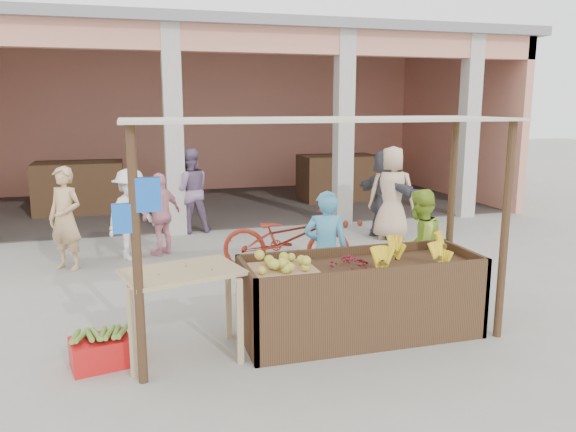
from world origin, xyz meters
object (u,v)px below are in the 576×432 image
object	(u,v)px
side_table	(183,284)
vendor_blue	(326,247)
fruit_stall	(361,301)
motorcycle	(286,237)
vendor_green	(419,243)
red_crate	(101,352)

from	to	relation	value
side_table	vendor_blue	distance (m)	2.02
side_table	vendor_blue	bearing A→B (deg)	11.18
vendor_blue	fruit_stall	bearing A→B (deg)	118.65
motorcycle	fruit_stall	bearing A→B (deg)	-157.75
side_table	vendor_blue	world-z (taller)	vendor_blue
vendor_green	motorcycle	xyz separation A→B (m)	(-1.28, 1.75, -0.24)
side_table	red_crate	size ratio (longest dim) A/B	2.31
side_table	red_crate	distance (m)	1.03
vendor_blue	vendor_green	distance (m)	1.26
vendor_green	vendor_blue	bearing A→B (deg)	-30.72
fruit_stall	motorcycle	size ratio (longest dim) A/B	1.27
fruit_stall	side_table	world-z (taller)	side_table
vendor_green	motorcycle	bearing A→B (deg)	-83.15
red_crate	vendor_green	xyz separation A→B (m)	(3.90, 0.84, 0.63)
vendor_blue	motorcycle	size ratio (longest dim) A/B	0.78
fruit_stall	red_crate	xyz separation A→B (m)	(-2.74, 0.00, -0.26)
motorcycle	vendor_green	bearing A→B (deg)	-124.09
vendor_green	side_table	bearing A→B (deg)	-14.17
fruit_stall	red_crate	world-z (taller)	fruit_stall
fruit_stall	motorcycle	bearing A→B (deg)	92.51
side_table	vendor_green	size ratio (longest dim) A/B	0.82
fruit_stall	motorcycle	world-z (taller)	motorcycle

